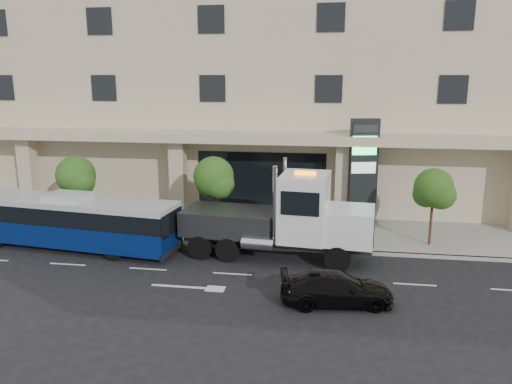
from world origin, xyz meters
TOP-DOWN VIEW (x-y plane):
  - ground at (0.00, 0.00)m, footprint 120.00×120.00m
  - sidewalk at (0.00, 5.00)m, footprint 120.00×6.00m
  - curb at (0.00, 2.00)m, footprint 120.00×0.30m
  - convention_center at (-0.00, 15.42)m, footprint 60.00×17.60m
  - tree_left at (-9.97, 3.59)m, footprint 2.27×2.20m
  - tree_mid at (-1.97, 3.59)m, footprint 2.28×2.20m
  - tree_right at (9.53, 3.59)m, footprint 2.10×2.00m
  - city_bus at (-8.97, 0.73)m, footprint 11.74×3.87m
  - tow_truck at (2.15, 0.91)m, footprint 10.58×3.46m
  - black_sedan at (4.63, -3.85)m, footprint 4.61×2.38m
  - signage_pylon at (6.10, 6.18)m, footprint 1.65×0.87m

SIDE VIEW (x-z plane):
  - ground at x=0.00m, z-range 0.00..0.00m
  - sidewalk at x=0.00m, z-range 0.00..0.15m
  - curb at x=0.00m, z-range 0.00..0.15m
  - black_sedan at x=4.63m, z-range 0.00..1.28m
  - city_bus at x=-8.97m, z-range 0.03..2.94m
  - tow_truck at x=2.15m, z-range -0.43..4.37m
  - tree_right at x=9.53m, z-range 1.01..5.06m
  - tree_left at x=-9.97m, z-range 1.00..5.22m
  - tree_mid at x=-1.97m, z-range 1.07..5.45m
  - signage_pylon at x=6.10m, z-range 0.20..6.49m
  - convention_center at x=0.00m, z-range -0.03..19.97m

